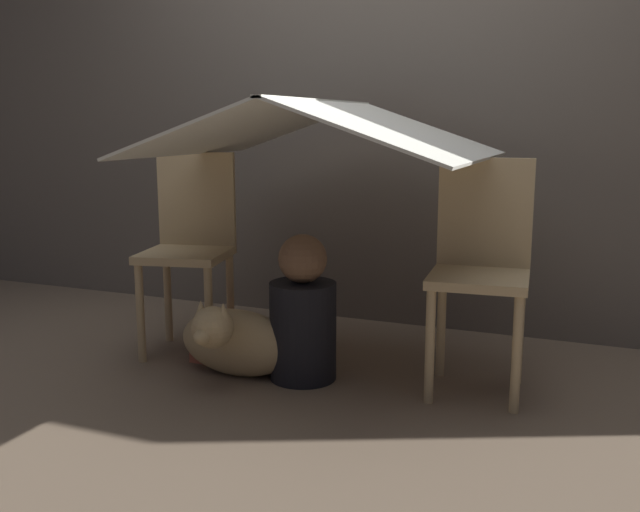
{
  "coord_description": "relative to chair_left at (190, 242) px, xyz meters",
  "views": [
    {
      "loc": [
        1.1,
        -2.57,
        1.05
      ],
      "look_at": [
        0.0,
        0.12,
        0.5
      ],
      "focal_mm": 40.0,
      "sensor_mm": 36.0,
      "label": 1
    }
  ],
  "objects": [
    {
      "name": "ground_plane",
      "position": [
        0.67,
        -0.18,
        -0.51
      ],
      "size": [
        8.8,
        8.8,
        0.0
      ],
      "primitive_type": "plane",
      "color": "#7A6651"
    },
    {
      "name": "wall_back",
      "position": [
        0.67,
        0.79,
        0.74
      ],
      "size": [
        7.0,
        0.05,
        2.5
      ],
      "color": "#6B6056",
      "rests_on": "ground_plane"
    },
    {
      "name": "chair_left",
      "position": [
        0.0,
        0.0,
        0.0
      ],
      "size": [
        0.44,
        0.44,
        0.91
      ],
      "rotation": [
        0.0,
        0.0,
        0.21
      ],
      "color": "#D1B27F",
      "rests_on": "ground_plane"
    },
    {
      "name": "chair_right",
      "position": [
        1.32,
        0.0,
        0.0
      ],
      "size": [
        0.4,
        0.4,
        0.91
      ],
      "rotation": [
        0.0,
        0.0,
        0.09
      ],
      "color": "#D1B27F",
      "rests_on": "ground_plane"
    },
    {
      "name": "sheet_canopy",
      "position": [
        0.67,
        -0.07,
        0.52
      ],
      "size": [
        1.32,
        1.12,
        0.23
      ],
      "color": "silver"
    },
    {
      "name": "person_front",
      "position": [
        0.64,
        -0.17,
        -0.24
      ],
      "size": [
        0.27,
        0.27,
        0.61
      ],
      "color": "black",
      "rests_on": "ground_plane"
    },
    {
      "name": "dog",
      "position": [
        0.37,
        -0.28,
        -0.34
      ],
      "size": [
        0.52,
        0.4,
        0.37
      ],
      "color": "tan",
      "rests_on": "ground_plane"
    },
    {
      "name": "floor_cushion",
      "position": [
        0.33,
        0.0,
        -0.46
      ],
      "size": [
        0.47,
        0.38,
        0.1
      ],
      "color": "#CC664C",
      "rests_on": "ground_plane"
    }
  ]
}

